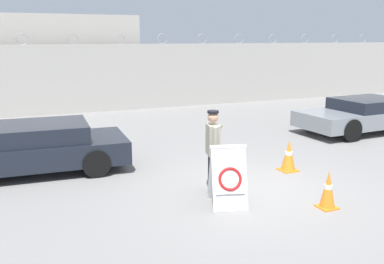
{
  "coord_description": "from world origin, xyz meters",
  "views": [
    {
      "loc": [
        -4.53,
        -7.37,
        3.16
      ],
      "look_at": [
        -0.89,
        1.13,
        1.1
      ],
      "focal_mm": 40.0,
      "sensor_mm": 36.0,
      "label": 1
    }
  ],
  "objects_px": {
    "traffic_cone_near": "(289,155)",
    "traffic_cone_mid": "(328,190)",
    "barricade_sign": "(228,176)",
    "parked_car_far_side": "(364,114)",
    "parked_car_front_coupe": "(36,147)",
    "security_guard": "(213,148)"
  },
  "relations": [
    {
      "from": "traffic_cone_near",
      "to": "traffic_cone_mid",
      "type": "relative_size",
      "value": 1.04
    },
    {
      "from": "barricade_sign",
      "to": "traffic_cone_mid",
      "type": "bearing_deg",
      "value": -10.81
    },
    {
      "from": "traffic_cone_mid",
      "to": "parked_car_far_side",
      "type": "relative_size",
      "value": 0.16
    },
    {
      "from": "barricade_sign",
      "to": "traffic_cone_mid",
      "type": "relative_size",
      "value": 1.62
    },
    {
      "from": "traffic_cone_near",
      "to": "parked_car_front_coupe",
      "type": "height_order",
      "value": "parked_car_front_coupe"
    },
    {
      "from": "parked_car_far_side",
      "to": "barricade_sign",
      "type": "bearing_deg",
      "value": 26.34
    },
    {
      "from": "barricade_sign",
      "to": "parked_car_front_coupe",
      "type": "distance_m",
      "value": 4.9
    },
    {
      "from": "security_guard",
      "to": "traffic_cone_mid",
      "type": "height_order",
      "value": "security_guard"
    },
    {
      "from": "barricade_sign",
      "to": "traffic_cone_mid",
      "type": "distance_m",
      "value": 1.89
    },
    {
      "from": "barricade_sign",
      "to": "traffic_cone_near",
      "type": "bearing_deg",
      "value": 46.01
    },
    {
      "from": "parked_car_front_coupe",
      "to": "parked_car_far_side",
      "type": "relative_size",
      "value": 0.96
    },
    {
      "from": "parked_car_front_coupe",
      "to": "parked_car_far_side",
      "type": "bearing_deg",
      "value": -174.94
    },
    {
      "from": "security_guard",
      "to": "traffic_cone_near",
      "type": "relative_size",
      "value": 2.27
    },
    {
      "from": "barricade_sign",
      "to": "security_guard",
      "type": "relative_size",
      "value": 0.69
    },
    {
      "from": "traffic_cone_near",
      "to": "parked_car_front_coupe",
      "type": "bearing_deg",
      "value": 157.49
    },
    {
      "from": "security_guard",
      "to": "parked_car_front_coupe",
      "type": "relative_size",
      "value": 0.39
    },
    {
      "from": "parked_car_far_side",
      "to": "parked_car_front_coupe",
      "type": "bearing_deg",
      "value": -0.66
    },
    {
      "from": "traffic_cone_near",
      "to": "parked_car_front_coupe",
      "type": "relative_size",
      "value": 0.17
    },
    {
      "from": "security_guard",
      "to": "parked_car_front_coupe",
      "type": "distance_m",
      "value": 4.4
    },
    {
      "from": "traffic_cone_near",
      "to": "parked_car_front_coupe",
      "type": "xyz_separation_m",
      "value": [
        -5.59,
        2.32,
        0.22
      ]
    },
    {
      "from": "traffic_cone_mid",
      "to": "parked_car_front_coupe",
      "type": "relative_size",
      "value": 0.16
    },
    {
      "from": "security_guard",
      "to": "parked_car_far_side",
      "type": "relative_size",
      "value": 0.37
    }
  ]
}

